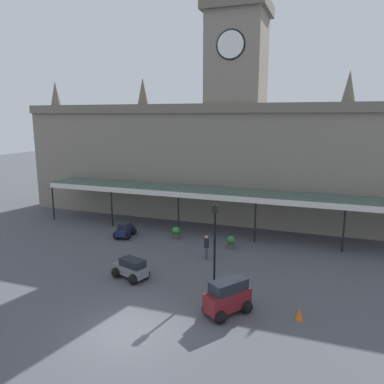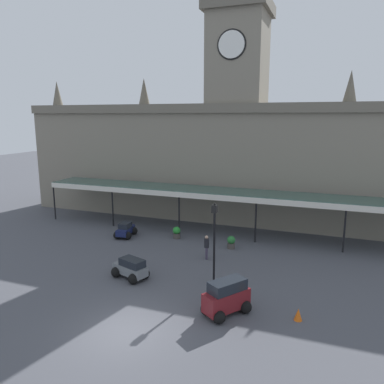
% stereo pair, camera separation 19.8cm
% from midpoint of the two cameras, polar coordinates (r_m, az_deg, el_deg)
% --- Properties ---
extents(ground_plane, '(140.00, 140.00, 0.00)m').
position_cam_midpoint_polar(ground_plane, '(18.52, -9.74, -20.10)').
color(ground_plane, '#494B52').
extents(station_building, '(41.84, 5.66, 19.32)m').
position_cam_midpoint_polar(station_building, '(35.23, 6.87, 5.78)').
color(station_building, gray).
rests_on(station_building, ground).
extents(entrance_canopy, '(32.05, 3.26, 3.64)m').
position_cam_midpoint_polar(entrance_canopy, '(30.86, 4.58, -0.05)').
color(entrance_canopy, '#38564C').
rests_on(entrance_canopy, ground).
extents(car_grey_estate, '(2.42, 2.00, 1.27)m').
position_cam_midpoint_polar(car_grey_estate, '(23.36, -9.08, -11.56)').
color(car_grey_estate, slate).
rests_on(car_grey_estate, ground).
extents(car_navy_sedan, '(1.70, 2.15, 1.19)m').
position_cam_midpoint_polar(car_navy_sedan, '(31.05, -9.91, -5.83)').
color(car_navy_sedan, '#19214C').
rests_on(car_navy_sedan, ground).
extents(car_maroon_van, '(2.39, 2.58, 1.77)m').
position_cam_midpoint_polar(car_maroon_van, '(19.27, 5.59, -15.88)').
color(car_maroon_van, maroon).
rests_on(car_maroon_van, ground).
extents(pedestrian_crossing_forecourt, '(0.34, 0.38, 1.67)m').
position_cam_midpoint_polar(pedestrian_crossing_forecourt, '(25.91, 2.45, -8.24)').
color(pedestrian_crossing_forecourt, '#3F384C').
rests_on(pedestrian_crossing_forecourt, ground).
extents(victorian_lamppost, '(0.30, 0.30, 4.87)m').
position_cam_midpoint_polar(victorian_lamppost, '(21.55, 3.68, -6.43)').
color(victorian_lamppost, black).
rests_on(victorian_lamppost, ground).
extents(traffic_cone, '(0.40, 0.40, 0.60)m').
position_cam_midpoint_polar(traffic_cone, '(19.61, 16.15, -17.48)').
color(traffic_cone, orange).
rests_on(traffic_cone, ground).
extents(planter_by_canopy, '(0.60, 0.60, 0.96)m').
position_cam_midpoint_polar(planter_by_canopy, '(28.12, 6.19, -7.60)').
color(planter_by_canopy, '#47423D').
rests_on(planter_by_canopy, ground).
extents(planter_near_kerb, '(0.60, 0.60, 0.96)m').
position_cam_midpoint_polar(planter_near_kerb, '(30.21, -2.17, -6.18)').
color(planter_near_kerb, '#47423D').
rests_on(planter_near_kerb, ground).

